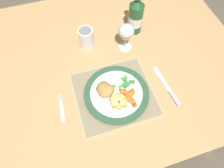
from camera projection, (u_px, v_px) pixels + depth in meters
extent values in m
plane|color=brown|center=(105.00, 117.00, 1.57)|extent=(6.00, 6.00, 0.00)
cube|color=tan|center=(100.00, 64.00, 0.94)|extent=(1.36, 1.02, 0.04)
cube|color=tan|center=(163.00, 27.00, 1.57)|extent=(0.06, 0.06, 0.70)
cube|color=#CCB789|center=(114.00, 94.00, 0.83)|extent=(0.32, 0.30, 0.01)
cube|color=gray|center=(114.00, 94.00, 0.83)|extent=(0.31, 0.29, 0.00)
cylinder|color=white|center=(116.00, 94.00, 0.82)|extent=(0.22, 0.22, 0.01)
cylinder|color=#2D5638|center=(116.00, 93.00, 0.82)|extent=(0.27, 0.27, 0.01)
cylinder|color=white|center=(116.00, 93.00, 0.81)|extent=(0.21, 0.21, 0.00)
ellipsoid|color=tan|center=(107.00, 91.00, 0.79)|extent=(0.08, 0.07, 0.04)
ellipsoid|color=#B77F3D|center=(103.00, 88.00, 0.80)|extent=(0.08, 0.08, 0.04)
cube|color=#4CA84C|center=(124.00, 78.00, 0.84)|extent=(0.03, 0.02, 0.01)
cube|color=#338438|center=(132.00, 82.00, 0.83)|extent=(0.03, 0.02, 0.01)
cube|color=#338438|center=(125.00, 81.00, 0.83)|extent=(0.01, 0.02, 0.01)
cube|color=#338438|center=(126.00, 85.00, 0.82)|extent=(0.03, 0.02, 0.01)
cube|color=#4CA84C|center=(124.00, 84.00, 0.83)|extent=(0.02, 0.02, 0.01)
cube|color=#4CA84C|center=(120.00, 88.00, 0.82)|extent=(0.01, 0.02, 0.01)
cube|color=#4CA84C|center=(113.00, 86.00, 0.82)|extent=(0.02, 0.01, 0.01)
cylinder|color=orange|center=(131.00, 96.00, 0.80)|extent=(0.05, 0.04, 0.02)
cylinder|color=orange|center=(126.00, 94.00, 0.80)|extent=(0.02, 0.04, 0.02)
cylinder|color=orange|center=(126.00, 93.00, 0.80)|extent=(0.05, 0.05, 0.02)
cylinder|color=orange|center=(131.00, 92.00, 0.80)|extent=(0.03, 0.03, 0.02)
cylinder|color=orange|center=(130.00, 100.00, 0.79)|extent=(0.04, 0.05, 0.02)
cylinder|color=#CC5119|center=(134.00, 103.00, 0.78)|extent=(0.02, 0.03, 0.02)
cube|color=silver|center=(62.00, 112.00, 0.79)|extent=(0.02, 0.09, 0.01)
cube|color=silver|center=(61.00, 101.00, 0.82)|extent=(0.01, 0.02, 0.01)
cube|color=silver|center=(62.00, 96.00, 0.83)|extent=(0.00, 0.02, 0.00)
cube|color=silver|center=(61.00, 96.00, 0.83)|extent=(0.00, 0.02, 0.00)
cube|color=silver|center=(60.00, 97.00, 0.83)|extent=(0.00, 0.02, 0.00)
cube|color=silver|center=(59.00, 97.00, 0.83)|extent=(0.00, 0.02, 0.00)
cube|color=silver|center=(162.00, 79.00, 0.87)|extent=(0.03, 0.14, 0.00)
cube|color=#B2B2B7|center=(175.00, 98.00, 0.82)|extent=(0.02, 0.07, 0.01)
cylinder|color=silver|center=(125.00, 47.00, 0.96)|extent=(0.06, 0.06, 0.00)
cylinder|color=silver|center=(125.00, 41.00, 0.93)|extent=(0.01, 0.01, 0.07)
ellipsoid|color=silver|center=(126.00, 31.00, 0.87)|extent=(0.07, 0.07, 0.06)
cylinder|color=#E0D684|center=(126.00, 34.00, 0.89)|extent=(0.06, 0.06, 0.02)
cylinder|color=#23562D|center=(135.00, 19.00, 0.96)|extent=(0.07, 0.07, 0.15)
cone|color=#23562D|center=(137.00, 2.00, 0.88)|extent=(0.07, 0.07, 0.03)
cylinder|color=white|center=(135.00, 20.00, 0.96)|extent=(0.07, 0.07, 0.05)
cube|color=#E5BC66|center=(121.00, 100.00, 0.78)|extent=(0.04, 0.04, 0.03)
cube|color=#DBB256|center=(118.00, 96.00, 0.79)|extent=(0.02, 0.02, 0.02)
cube|color=#E5BC66|center=(123.00, 104.00, 0.77)|extent=(0.03, 0.03, 0.03)
cube|color=#E5BC66|center=(119.00, 106.00, 0.77)|extent=(0.02, 0.03, 0.02)
cube|color=#E5BC66|center=(115.00, 100.00, 0.78)|extent=(0.04, 0.04, 0.03)
cube|color=#E5BC66|center=(115.00, 104.00, 0.77)|extent=(0.03, 0.03, 0.03)
cylinder|color=white|center=(86.00, 38.00, 0.93)|extent=(0.07, 0.07, 0.09)
cylinder|color=gray|center=(85.00, 31.00, 0.90)|extent=(0.06, 0.06, 0.01)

